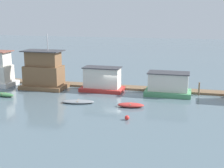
% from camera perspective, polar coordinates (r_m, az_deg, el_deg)
% --- Properties ---
extents(ground_plane, '(200.00, 200.00, 0.00)m').
position_cam_1_polar(ground_plane, '(43.33, 0.34, -1.52)').
color(ground_plane, slate).
extents(dock_walkway, '(51.00, 2.07, 0.30)m').
position_cam_1_polar(dock_walkway, '(45.82, 1.18, -0.54)').
color(dock_walkway, brown).
rests_on(dock_walkway, ground_plane).
extents(houseboat_brown, '(6.40, 3.96, 7.95)m').
position_cam_1_polar(houseboat_brown, '(46.21, -12.37, 2.16)').
color(houseboat_brown, brown).
rests_on(houseboat_brown, ground_plane).
extents(houseboat_red, '(6.00, 3.31, 3.40)m').
position_cam_1_polar(houseboat_red, '(43.88, -1.80, 0.74)').
color(houseboat_red, red).
rests_on(houseboat_red, ground_plane).
extents(houseboat_green, '(6.07, 3.58, 3.09)m').
position_cam_1_polar(houseboat_green, '(42.28, 10.24, -0.11)').
color(houseboat_green, '#4C9360').
rests_on(houseboat_green, ground_plane).
extents(dinghy_green, '(3.25, 1.38, 0.52)m').
position_cam_1_polar(dinghy_green, '(43.54, -19.17, -1.82)').
color(dinghy_green, '#47844C').
rests_on(dinghy_green, ground_plane).
extents(dinghy_grey, '(4.18, 2.26, 0.36)m').
position_cam_1_polar(dinghy_grey, '(38.37, -6.24, -3.22)').
color(dinghy_grey, gray).
rests_on(dinghy_grey, ground_plane).
extents(dinghy_red, '(3.25, 1.62, 0.49)m').
position_cam_1_polar(dinghy_red, '(36.58, 3.45, -3.85)').
color(dinghy_red, red).
rests_on(dinghy_red, ground_plane).
extents(mooring_post_centre, '(0.21, 0.21, 2.05)m').
position_cam_1_polar(mooring_post_centre, '(48.60, -12.92, 0.96)').
color(mooring_post_centre, '#846B4C').
rests_on(mooring_post_centre, ground_plane).
extents(mooring_post_far_right, '(0.31, 0.31, 1.59)m').
position_cam_1_polar(mooring_post_far_right, '(44.47, 0.75, -0.10)').
color(mooring_post_far_right, '#846B4C').
rests_on(mooring_post_far_right, ground_plane).
extents(mooring_post_near_right, '(0.21, 0.21, 1.75)m').
position_cam_1_polar(mooring_post_near_right, '(43.20, 15.62, -0.85)').
color(mooring_post_near_right, brown).
rests_on(mooring_post_near_right, ground_plane).
extents(buoy_red, '(0.49, 0.49, 0.49)m').
position_cam_1_polar(buoy_red, '(32.22, 2.77, -6.17)').
color(buoy_red, red).
rests_on(buoy_red, ground_plane).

